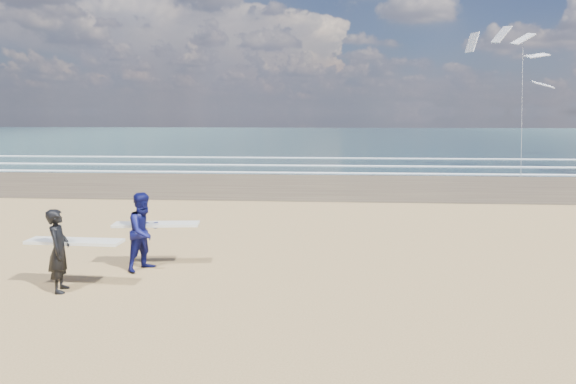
{
  "coord_description": "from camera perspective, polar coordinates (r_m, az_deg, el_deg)",
  "views": [
    {
      "loc": [
        4.84,
        -10.76,
        4.01
      ],
      "look_at": [
        3.65,
        6.0,
        1.38
      ],
      "focal_mm": 32.0,
      "sensor_mm": 36.0,
      "label": 1
    }
  ],
  "objects": [
    {
      "name": "surfer_far",
      "position": [
        13.6,
        -15.6,
        -4.19
      ],
      "size": [
        2.25,
        1.35,
        2.01
      ],
      "color": "#0E114F",
      "rests_on": "ground"
    },
    {
      "name": "ocean",
      "position": [
        84.23,
        14.51,
        5.88
      ],
      "size": [
        220.0,
        100.0,
        0.02
      ],
      "primitive_type": "cube",
      "color": "#182E35",
      "rests_on": "ground"
    },
    {
      "name": "kite_1",
      "position": [
        38.49,
        24.6,
        11.12
      ],
      "size": [
        6.76,
        4.84,
        10.29
      ],
      "color": "slate",
      "rests_on": "ground"
    },
    {
      "name": "surfer_near",
      "position": [
        12.65,
        -23.93,
        -5.85
      ],
      "size": [
        2.22,
        1.03,
        1.89
      ],
      "color": "black",
      "rests_on": "ground"
    },
    {
      "name": "foam_breakers",
      "position": [
        41.9,
        25.29,
        2.61
      ],
      "size": [
        220.0,
        11.7,
        0.05
      ],
      "color": "white",
      "rests_on": "ground"
    }
  ]
}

